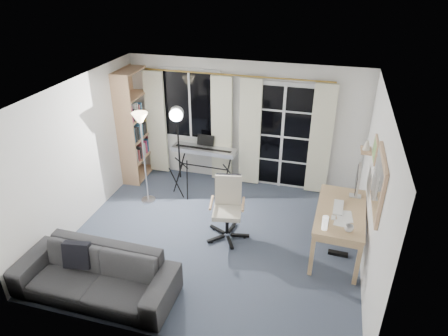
# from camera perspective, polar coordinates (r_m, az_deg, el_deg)

# --- Properties ---
(floor) EXTENTS (4.50, 4.00, 0.02)m
(floor) POSITION_cam_1_polar(r_m,az_deg,el_deg) (6.53, -1.39, -10.02)
(floor) COLOR #3E465A
(floor) RESTS_ON ground
(window) EXTENTS (1.20, 0.08, 1.40)m
(window) POSITION_cam_1_polar(r_m,az_deg,el_deg) (7.78, -4.82, 9.01)
(window) COLOR white
(window) RESTS_ON floor
(french_door) EXTENTS (1.32, 0.09, 2.11)m
(french_door) POSITION_cam_1_polar(r_m,az_deg,el_deg) (7.55, 8.32, 4.37)
(french_door) COLOR white
(french_door) RESTS_ON floor
(curtains) EXTENTS (3.60, 0.07, 2.13)m
(curtains) POSITION_cam_1_polar(r_m,az_deg,el_deg) (7.59, 1.59, 5.33)
(curtains) COLOR gold
(curtains) RESTS_ON floor
(bookshelf) EXTENTS (0.39, 1.04, 2.21)m
(bookshelf) POSITION_cam_1_polar(r_m,az_deg,el_deg) (8.10, -12.66, 5.77)
(bookshelf) COLOR tan
(bookshelf) RESTS_ON floor
(torchiere_lamp) EXTENTS (0.33, 0.33, 1.72)m
(torchiere_lamp) POSITION_cam_1_polar(r_m,az_deg,el_deg) (6.95, -11.73, 5.12)
(torchiere_lamp) COLOR #B2B2B7
(torchiere_lamp) RESTS_ON floor
(keyboard_piano) EXTENTS (1.26, 0.64, 0.91)m
(keyboard_piano) POSITION_cam_1_polar(r_m,az_deg,el_deg) (7.73, -2.87, 2.48)
(keyboard_piano) COLOR black
(keyboard_piano) RESTS_ON floor
(studio_light) EXTENTS (0.39, 0.40, 1.82)m
(studio_light) POSITION_cam_1_polar(r_m,az_deg,el_deg) (6.91, -6.72, 6.13)
(studio_light) COLOR black
(studio_light) RESTS_ON floor
(office_chair) EXTENTS (0.69, 0.69, 1.01)m
(office_chair) POSITION_cam_1_polar(r_m,az_deg,el_deg) (6.30, 0.54, -4.85)
(office_chair) COLOR black
(office_chair) RESTS_ON floor
(desk) EXTENTS (0.75, 1.41, 0.74)m
(desk) POSITION_cam_1_polar(r_m,az_deg,el_deg) (6.14, 16.28, -6.50)
(desk) COLOR tan
(desk) RESTS_ON floor
(monitor) EXTENTS (0.18, 0.53, 0.46)m
(monitor) POSITION_cam_1_polar(r_m,az_deg,el_deg) (6.35, 18.54, -1.70)
(monitor) COLOR silver
(monitor) RESTS_ON desk
(desk_clutter) EXTENTS (0.46, 0.84, 0.94)m
(desk_clutter) POSITION_cam_1_polar(r_m,az_deg,el_deg) (5.99, 15.51, -8.14)
(desk_clutter) COLOR white
(desk_clutter) RESTS_ON desk
(mug) EXTENTS (0.13, 0.10, 0.12)m
(mug) POSITION_cam_1_polar(r_m,az_deg,el_deg) (5.65, 17.42, -8.13)
(mug) COLOR silver
(mug) RESTS_ON desk
(wall_mirror) EXTENTS (0.04, 0.94, 0.74)m
(wall_mirror) POSITION_cam_1_polar(r_m,az_deg,el_deg) (5.24, 21.19, -2.08)
(wall_mirror) COLOR tan
(wall_mirror) RESTS_ON floor
(framed_print) EXTENTS (0.03, 0.42, 0.32)m
(framed_print) POSITION_cam_1_polar(r_m,az_deg,el_deg) (6.02, 20.81, 2.46)
(framed_print) COLOR tan
(framed_print) RESTS_ON floor
(wall_shelf) EXTENTS (0.16, 0.30, 0.18)m
(wall_shelf) POSITION_cam_1_polar(r_m,az_deg,el_deg) (6.55, 19.70, 2.82)
(wall_shelf) COLOR tan
(wall_shelf) RESTS_ON floor
(sofa) EXTENTS (2.14, 0.64, 0.83)m
(sofa) POSITION_cam_1_polar(r_m,az_deg,el_deg) (5.61, -18.11, -13.50)
(sofa) COLOR #2A2A2C
(sofa) RESTS_ON floor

